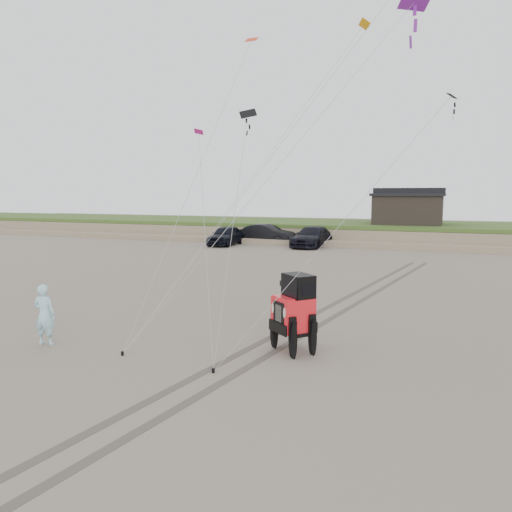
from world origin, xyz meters
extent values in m
plane|color=#6B6054|center=(0.00, 0.00, 0.00)|extent=(160.00, 160.00, 0.00)
cube|color=#7A6B54|center=(0.00, 38.00, 0.70)|extent=(160.00, 12.00, 1.40)
cube|color=#2D4719|center=(0.00, 38.00, 1.55)|extent=(160.00, 12.00, 0.35)
cube|color=#7A6B54|center=(0.00, 31.50, 0.25)|extent=(160.00, 3.50, 0.50)
cube|color=black|center=(2.00, 37.00, 3.03)|extent=(6.00, 5.00, 2.60)
cube|color=black|center=(2.00, 37.00, 4.45)|extent=(6.40, 5.40, 0.25)
cube|color=black|center=(2.00, 37.00, 4.83)|extent=(6.40, 1.20, 0.50)
imported|color=black|center=(-12.71, 28.35, 0.86)|extent=(2.28, 5.16, 1.73)
imported|color=black|center=(-9.84, 31.03, 0.88)|extent=(5.49, 2.36, 1.76)
imported|color=black|center=(-5.24, 29.85, 0.87)|extent=(2.70, 6.07, 1.73)
imported|color=#8AC6D6|center=(-5.18, -0.26, 0.93)|extent=(0.76, 0.57, 1.86)
cube|color=black|center=(-0.56, 4.66, 7.28)|extent=(0.66, 0.46, 0.40)
cube|color=#FFAD0D|center=(2.15, 11.22, 11.84)|extent=(0.63, 0.71, 0.36)
cube|color=#741A94|center=(4.36, 9.34, 11.81)|extent=(1.30, 1.08, 0.47)
cube|color=black|center=(5.96, 3.69, 7.25)|extent=(0.32, 0.47, 0.24)
cube|color=#B51674|center=(-4.45, 8.31, 7.26)|extent=(0.47, 0.24, 0.29)
cube|color=red|center=(-1.94, 8.32, 10.86)|extent=(0.58, 0.36, 0.23)
cylinder|color=black|center=(-2.38, -0.24, 0.06)|extent=(0.08, 0.08, 0.12)
cylinder|color=black|center=(0.63, -0.51, 0.06)|extent=(0.08, 0.08, 0.12)
cube|color=#4C443D|center=(1.60, 8.00, 0.00)|extent=(4.42, 29.74, 0.01)
cube|color=#4C443D|center=(2.40, 8.00, 0.00)|extent=(4.42, 29.74, 0.01)
camera|label=1|loc=(6.25, -11.51, 4.57)|focal=35.00mm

